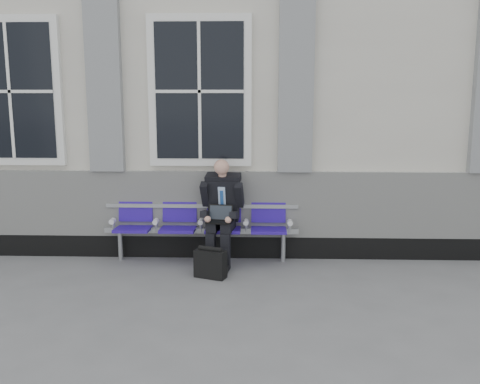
{
  "coord_description": "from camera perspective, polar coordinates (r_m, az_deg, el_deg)",
  "views": [
    {
      "loc": [
        1.11,
        -5.62,
        2.21
      ],
      "look_at": [
        0.89,
        0.9,
        1.02
      ],
      "focal_mm": 40.0,
      "sensor_mm": 36.0,
      "label": 1
    }
  ],
  "objects": [
    {
      "name": "businessman",
      "position": [
        6.98,
        -1.95,
        -1.69
      ],
      "size": [
        0.58,
        0.77,
        1.39
      ],
      "color": "black",
      "rests_on": "ground"
    },
    {
      "name": "station_building",
      "position": [
        9.16,
        -5.25,
        10.39
      ],
      "size": [
        14.4,
        4.4,
        4.49
      ],
      "color": "beige",
      "rests_on": "ground"
    },
    {
      "name": "ground",
      "position": [
        6.14,
        -8.81,
        -10.88
      ],
      "size": [
        70.0,
        70.0,
        0.0
      ],
      "primitive_type": "plane",
      "color": "slate",
      "rests_on": "ground"
    },
    {
      "name": "briefcase",
      "position": [
        6.59,
        -3.18,
        -7.6
      ],
      "size": [
        0.42,
        0.29,
        0.39
      ],
      "color": "black",
      "rests_on": "ground"
    },
    {
      "name": "bench",
      "position": [
        7.17,
        -4.16,
        -3.04
      ],
      "size": [
        2.6,
        0.47,
        0.91
      ],
      "color": "#9EA0A3",
      "rests_on": "ground"
    }
  ]
}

